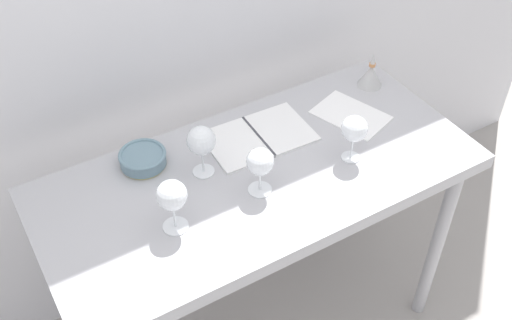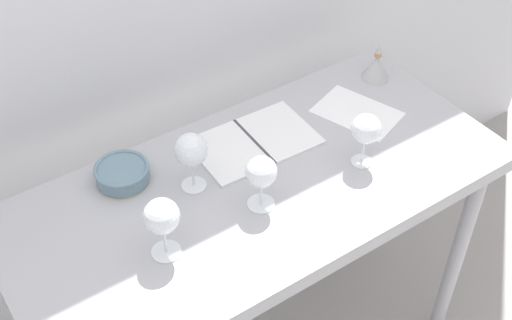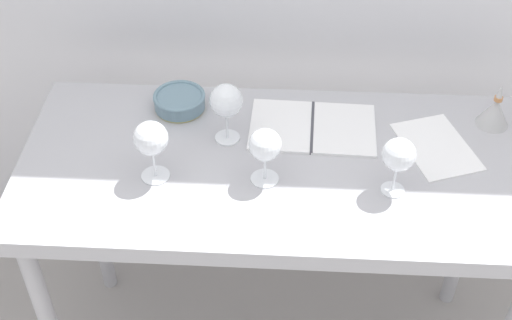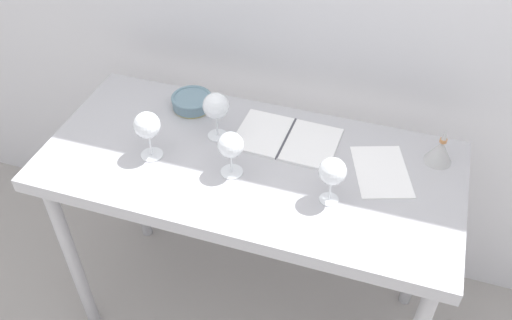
% 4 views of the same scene
% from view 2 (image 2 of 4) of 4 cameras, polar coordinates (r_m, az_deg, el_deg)
% --- Properties ---
extents(steel_counter, '(1.40, 0.65, 0.90)m').
position_cam_2_polar(steel_counter, '(1.93, 0.14, -4.21)').
color(steel_counter, '#ADADB2').
rests_on(steel_counter, ground_plane).
extents(wine_glass_near_center, '(0.08, 0.08, 0.16)m').
position_cam_2_polar(wine_glass_near_center, '(1.72, 0.43, -1.12)').
color(wine_glass_near_center, white).
rests_on(wine_glass_near_center, steel_counter).
extents(wine_glass_near_right, '(0.08, 0.08, 0.16)m').
position_cam_2_polar(wine_glass_near_right, '(1.86, 9.20, 2.49)').
color(wine_glass_near_right, white).
rests_on(wine_glass_near_right, steel_counter).
extents(wine_glass_near_left, '(0.09, 0.09, 0.17)m').
position_cam_2_polar(wine_glass_near_left, '(1.61, -7.90, -4.81)').
color(wine_glass_near_left, white).
rests_on(wine_glass_near_left, steel_counter).
extents(wine_glass_far_left, '(0.09, 0.09, 0.18)m').
position_cam_2_polar(wine_glass_far_left, '(1.77, -5.46, 0.74)').
color(wine_glass_far_left, white).
rests_on(wine_glass_far_left, steel_counter).
extents(open_notebook, '(0.36, 0.24, 0.01)m').
position_cam_2_polar(open_notebook, '(1.97, -0.16, 1.54)').
color(open_notebook, white).
rests_on(open_notebook, steel_counter).
extents(tasting_sheet_upper, '(0.24, 0.29, 0.00)m').
position_cam_2_polar(tasting_sheet_upper, '(2.11, 8.47, 3.95)').
color(tasting_sheet_upper, white).
rests_on(tasting_sheet_upper, steel_counter).
extents(tasting_bowl, '(0.15, 0.15, 0.05)m').
position_cam_2_polar(tasting_bowl, '(1.88, -11.15, -1.08)').
color(tasting_bowl, '#DBCC66').
rests_on(tasting_bowl, steel_counter).
extents(decanter_funnel, '(0.09, 0.09, 0.13)m').
position_cam_2_polar(decanter_funnel, '(2.24, 10.05, 7.73)').
color(decanter_funnel, '#B5B5B5').
rests_on(decanter_funnel, steel_counter).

